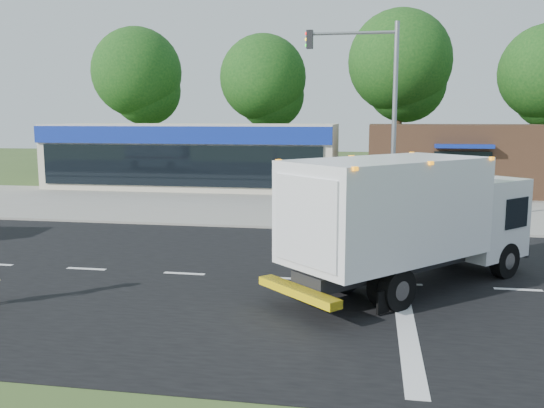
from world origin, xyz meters
name	(u,v)px	position (x,y,z in m)	size (l,w,h in m)	color
ground	(288,279)	(0.00, 0.00, 0.00)	(120.00, 120.00, 0.00)	#385123
road_asphalt	(288,279)	(0.00, 0.00, 0.00)	(60.00, 14.00, 0.02)	black
sidewalk	(317,223)	(0.00, 8.20, 0.06)	(60.00, 2.40, 0.12)	gray
parking_apron	(327,204)	(0.00, 14.00, 0.01)	(60.00, 9.00, 0.02)	gray
lane_markings	(334,296)	(1.35, -1.35, 0.02)	(55.20, 7.00, 0.01)	silver
ems_box_truck	(409,213)	(3.16, -0.28, 1.98)	(7.06, 7.26, 3.44)	black
retail_strip_mall	(193,156)	(-9.00, 19.93, 2.01)	(18.00, 6.20, 4.00)	beige
brown_storefront	(455,159)	(7.00, 19.98, 2.00)	(10.00, 6.70, 4.00)	#382316
traffic_signal_pole	(378,104)	(2.35, 7.60, 4.92)	(3.51, 0.25, 8.00)	gray
background_trees	(332,77)	(-0.85, 28.16, 7.38)	(36.77, 7.39, 12.10)	#332114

